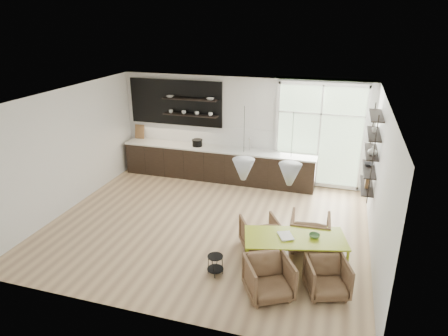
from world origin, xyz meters
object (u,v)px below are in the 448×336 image
Objects in this scene: dining_table at (295,239)px; armchair_back_right at (310,232)px; armchair_back_left at (260,233)px; armchair_front_left at (269,278)px; armchair_front_right at (327,277)px; wire_stool at (215,262)px.

dining_table is 0.88m from armchair_back_right.
armchair_back_left is at bearing 13.11° from armchair_back_right.
armchair_back_right is 1.78m from armchair_front_left.
dining_table is at bearing 119.38° from armchair_front_right.
dining_table is at bearing 116.62° from armchair_back_left.
armchair_back_right reaches higher than armchair_front_left.
armchair_front_right is (0.94, 0.34, -0.03)m from armchair_front_left.
armchair_back_right is at bearing 43.27° from armchair_front_left.
armchair_front_left is at bearing -123.40° from dining_table.
armchair_front_left is at bearing 79.12° from armchair_back_left.
armchair_front_right is at bearing -10.35° from armchair_front_left.
dining_table reaches higher than armchair_back_left.
armchair_front_right is (0.63, -0.56, -0.31)m from dining_table.
armchair_front_left reaches higher than armchair_back_left.
armchair_front_left is 1.96× the size of wire_stool.
armchair_back_left is (-0.77, 0.52, -0.30)m from dining_table.
wire_stool is at bearing 133.98° from armchair_front_left.
armchair_back_left is 1.03× the size of armchair_front_right.
armchair_front_left is 1.08× the size of armchair_front_right.
dining_table is 1.52m from wire_stool.
armchair_front_right is 1.98m from wire_stool.
armchair_front_right is 1.81× the size of wire_stool.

